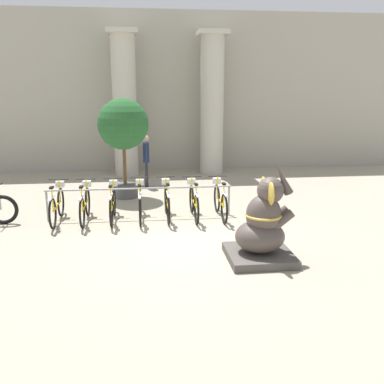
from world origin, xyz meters
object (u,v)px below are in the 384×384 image
Objects in this scene: bicycle_0 at (57,205)px; person_pedestrian at (146,156)px; bicycle_1 at (85,205)px; bicycle_6 at (220,201)px; bicycle_4 at (167,202)px; bicycle_5 at (194,202)px; elephant_statue at (263,227)px; bicycle_2 at (113,204)px; bicycle_3 at (140,203)px; potted_tree at (123,128)px.

person_pedestrian is (2.18, 3.60, 0.60)m from bicycle_0.
bicycle_1 and bicycle_6 have the same top height.
bicycle_5 is (0.66, -0.06, 0.00)m from bicycle_4.
elephant_statue is (3.59, -2.81, 0.21)m from bicycle_1.
bicycle_1 is 1.00× the size of bicycle_5.
bicycle_1 is 1.00× the size of bicycle_6.
bicycle_0 and bicycle_4 have the same top height.
person_pedestrian reaches higher than bicycle_4.
bicycle_1 is at bearing 179.55° from bicycle_5.
bicycle_5 is 3.86m from person_pedestrian.
bicycle_0 is at bearing -179.66° from bicycle_4.
bicycle_6 is 4.11m from person_pedestrian.
bicycle_5 is at bearing -0.41° from bicycle_2.
elephant_statue reaches higher than bicycle_3.
bicycle_3 is at bearing -0.25° from bicycle_0.
bicycle_1 is 1.00× the size of bicycle_2.
bicycle_6 is 1.04× the size of person_pedestrian.
elephant_statue is at bearing -33.71° from bicycle_0.
bicycle_0 is 1.04× the size of person_pedestrian.
bicycle_6 is at bearing -1.12° from bicycle_5.
person_pedestrian is at bearing 67.26° from bicycle_1.
bicycle_1 is at bearing -110.89° from potted_tree.
bicycle_1 is at bearing -112.74° from person_pedestrian.
potted_tree is (-1.10, 2.26, 1.61)m from bicycle_4.
potted_tree reaches higher than bicycle_5.
bicycle_6 is at bearing -1.46° from bicycle_3.
bicycle_0 and bicycle_3 have the same top height.
bicycle_2 is 1.00× the size of bicycle_4.
bicycle_6 is at bearing -3.25° from bicycle_4.
bicycle_6 is 2.80m from elephant_statue.
elephant_statue is at bearing -60.52° from bicycle_4.
person_pedestrian is 1.78m from potted_tree.
bicycle_4 is 3.29m from elephant_statue.
bicycle_2 is 0.61× the size of potted_tree.
bicycle_5 is 0.94× the size of elephant_statue.
bicycle_3 is 1.98m from bicycle_6.
bicycle_6 is (1.98, -0.05, 0.00)m from bicycle_3.
bicycle_1 is at bearing 141.95° from elephant_statue.
bicycle_5 is at bearing -52.85° from potted_tree.
person_pedestrian is at bearing 86.86° from bicycle_3.
bicycle_2 is 1.04× the size of person_pedestrian.
bicycle_5 is (1.32, -0.04, 0.00)m from bicycle_3.
elephant_statue is at bearing -83.98° from bicycle_6.
bicycle_1 is 1.04× the size of person_pedestrian.
bicycle_6 is 0.61× the size of potted_tree.
bicycle_4 is 1.00× the size of bicycle_6.
potted_tree reaches higher than person_pedestrian.
bicycle_0 is 4.25m from person_pedestrian.
bicycle_2 is 1.98m from bicycle_5.
bicycle_5 is at bearing -0.45° from bicycle_1.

